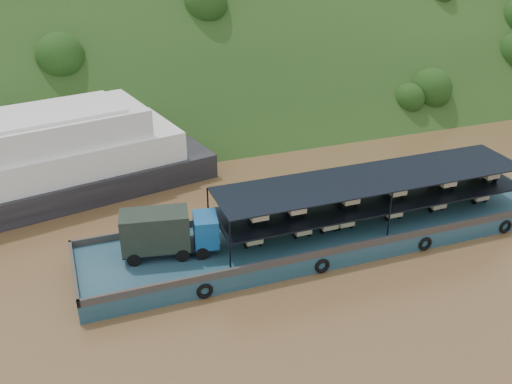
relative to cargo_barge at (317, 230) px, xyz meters
name	(u,v)px	position (x,y,z in m)	size (l,w,h in m)	color
ground	(297,245)	(-1.51, 0.18, -1.09)	(160.00, 160.00, 0.00)	brown
hillside	(180,101)	(-1.51, 36.18, -1.09)	(140.00, 28.00, 28.00)	#1A3312
cargo_barge	(317,230)	(0.00, 0.00, 0.00)	(35.00, 7.18, 4.54)	#153F4B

